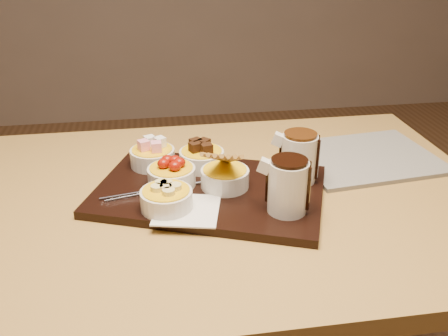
{
  "coord_description": "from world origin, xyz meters",
  "views": [
    {
      "loc": [
        -0.11,
        -0.9,
        1.26
      ],
      "look_at": [
        0.03,
        -0.0,
        0.81
      ],
      "focal_mm": 40.0,
      "sensor_mm": 36.0,
      "label": 1
    }
  ],
  "objects": [
    {
      "name": "serving_board",
      "position": [
        0.0,
        -0.0,
        0.76
      ],
      "size": [
        0.54,
        0.45,
        0.02
      ],
      "primitive_type": "cube",
      "rotation": [
        0.0,
        0.0,
        -0.37
      ],
      "color": "black",
      "rests_on": "dining_table"
    },
    {
      "name": "bowl_strawberries",
      "position": [
        -0.08,
        0.02,
        0.79
      ],
      "size": [
        0.1,
        0.1,
        0.04
      ],
      "primitive_type": "cylinder",
      "color": "silver",
      "rests_on": "serving_board"
    },
    {
      "name": "fondue_skewers",
      "position": [
        -0.09,
        0.0,
        0.77
      ],
      "size": [
        0.08,
        0.26,
        0.01
      ],
      "primitive_type": null,
      "rotation": [
        0.0,
        0.0,
        -1.38
      ],
      "color": "silver",
      "rests_on": "serving_board"
    },
    {
      "name": "pitcher_milk_chocolate",
      "position": [
        0.19,
        0.0,
        0.82
      ],
      "size": [
        0.1,
        0.1,
        0.1
      ],
      "primitive_type": "cylinder",
      "rotation": [
        0.0,
        0.0,
        -0.37
      ],
      "color": "silver",
      "rests_on": "serving_board"
    },
    {
      "name": "bowl_bananas",
      "position": [
        -0.09,
        -0.07,
        0.79
      ],
      "size": [
        0.1,
        0.1,
        0.04
      ],
      "primitive_type": "cylinder",
      "color": "silver",
      "rests_on": "serving_board"
    },
    {
      "name": "pitcher_dark_chocolate",
      "position": [
        0.13,
        -0.12,
        0.82
      ],
      "size": [
        0.1,
        0.1,
        0.1
      ],
      "primitive_type": "cylinder",
      "rotation": [
        0.0,
        0.0,
        -0.37
      ],
      "color": "silver",
      "rests_on": "serving_board"
    },
    {
      "name": "bowl_marshmallows",
      "position": [
        -0.11,
        0.12,
        0.79
      ],
      "size": [
        0.1,
        0.1,
        0.04
      ],
      "primitive_type": "cylinder",
      "color": "silver",
      "rests_on": "serving_board"
    },
    {
      "name": "bowl_biscotti",
      "position": [
        0.03,
        -0.0,
        0.79
      ],
      "size": [
        0.1,
        0.1,
        0.04
      ],
      "primitive_type": "cylinder",
      "color": "silver",
      "rests_on": "serving_board"
    },
    {
      "name": "dining_table",
      "position": [
        0.0,
        0.0,
        0.65
      ],
      "size": [
        1.2,
        0.8,
        0.75
      ],
      "color": "#AB843F",
      "rests_on": "ground"
    },
    {
      "name": "napkin",
      "position": [
        -0.05,
        -0.09,
        0.77
      ],
      "size": [
        0.14,
        0.14,
        0.0
      ],
      "primitive_type": "cube",
      "rotation": [
        0.0,
        0.0,
        -0.23
      ],
      "color": "white",
      "rests_on": "serving_board"
    },
    {
      "name": "bowl_cake",
      "position": [
        -0.0,
        0.1,
        0.79
      ],
      "size": [
        0.1,
        0.1,
        0.04
      ],
      "primitive_type": "cylinder",
      "color": "silver",
      "rests_on": "serving_board"
    },
    {
      "name": "newspaper",
      "position": [
        0.39,
        0.11,
        0.76
      ],
      "size": [
        0.35,
        0.29,
        0.01
      ],
      "primitive_type": "cube",
      "rotation": [
        0.0,
        0.0,
        0.11
      ],
      "color": "beige",
      "rests_on": "dining_table"
    }
  ]
}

